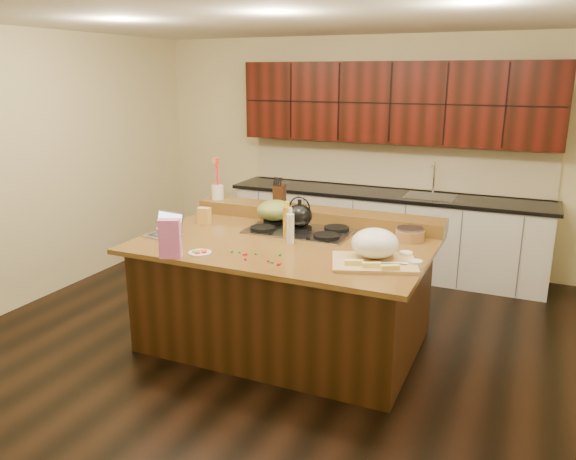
% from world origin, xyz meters
% --- Properties ---
extents(room, '(5.52, 5.02, 2.72)m').
position_xyz_m(room, '(0.00, 0.00, 1.35)').
color(room, black).
rests_on(room, ground).
extents(island, '(2.40, 1.60, 0.92)m').
position_xyz_m(island, '(0.00, 0.00, 0.46)').
color(island, black).
rests_on(island, ground).
extents(back_ledge, '(2.40, 0.30, 0.12)m').
position_xyz_m(back_ledge, '(0.00, 0.70, 0.98)').
color(back_ledge, black).
rests_on(back_ledge, island).
extents(cooktop, '(0.92, 0.52, 0.05)m').
position_xyz_m(cooktop, '(0.00, 0.30, 0.94)').
color(cooktop, gray).
rests_on(cooktop, island).
extents(back_counter, '(3.70, 0.66, 2.40)m').
position_xyz_m(back_counter, '(0.30, 2.23, 0.98)').
color(back_counter, silver).
rests_on(back_counter, ground).
extents(kettle, '(0.29, 0.29, 0.20)m').
position_xyz_m(kettle, '(0.00, 0.30, 1.07)').
color(kettle, black).
rests_on(kettle, cooktop).
extents(green_bowl, '(0.38, 0.38, 0.18)m').
position_xyz_m(green_bowl, '(-0.30, 0.43, 1.06)').
color(green_bowl, olive).
rests_on(green_bowl, cooktop).
extents(laptop, '(0.31, 0.26, 0.20)m').
position_xyz_m(laptop, '(-1.01, -0.28, 0.97)').
color(laptop, '#B7B7BC').
rests_on(laptop, island).
extents(oil_bottle, '(0.09, 0.09, 0.27)m').
position_xyz_m(oil_bottle, '(-0.02, 0.08, 1.06)').
color(oil_bottle, '#BC8421').
rests_on(oil_bottle, island).
extents(vinegar_bottle, '(0.07, 0.07, 0.25)m').
position_xyz_m(vinegar_bottle, '(0.07, -0.05, 1.04)').
color(vinegar_bottle, silver).
rests_on(vinegar_bottle, island).
extents(wooden_tray, '(0.72, 0.62, 0.25)m').
position_xyz_m(wooden_tray, '(0.82, -0.22, 1.03)').
color(wooden_tray, tan).
rests_on(wooden_tray, island).
extents(ramekin_a, '(0.12, 0.12, 0.04)m').
position_xyz_m(ramekin_a, '(1.13, -0.21, 0.94)').
color(ramekin_a, white).
rests_on(ramekin_a, island).
extents(ramekin_b, '(0.12, 0.12, 0.04)m').
position_xyz_m(ramekin_b, '(0.70, 0.11, 0.94)').
color(ramekin_b, white).
rests_on(ramekin_b, island).
extents(ramekin_c, '(0.13, 0.13, 0.04)m').
position_xyz_m(ramekin_c, '(1.02, -0.03, 0.94)').
color(ramekin_c, white).
rests_on(ramekin_c, island).
extents(strainer_bowl, '(0.24, 0.24, 0.09)m').
position_xyz_m(strainer_bowl, '(0.95, 0.43, 0.97)').
color(strainer_bowl, '#996B3F').
rests_on(strainer_bowl, island).
extents(kitchen_timer, '(0.10, 0.10, 0.07)m').
position_xyz_m(kitchen_timer, '(0.82, -0.18, 0.96)').
color(kitchen_timer, silver).
rests_on(kitchen_timer, island).
extents(pink_bag, '(0.18, 0.14, 0.30)m').
position_xyz_m(pink_bag, '(-0.61, -0.76, 1.07)').
color(pink_bag, '#DE68BD').
rests_on(pink_bag, island).
extents(candy_plate, '(0.21, 0.21, 0.01)m').
position_xyz_m(candy_plate, '(-0.47, -0.59, 0.93)').
color(candy_plate, white).
rests_on(candy_plate, island).
extents(package_box, '(0.11, 0.08, 0.15)m').
position_xyz_m(package_box, '(-0.91, 0.19, 1.00)').
color(package_box, gold).
rests_on(package_box, island).
extents(utensil_crock, '(0.13, 0.13, 0.14)m').
position_xyz_m(utensil_crock, '(-1.07, 0.70, 1.11)').
color(utensil_crock, white).
rests_on(utensil_crock, back_ledge).
extents(knife_block, '(0.13, 0.18, 0.20)m').
position_xyz_m(knife_block, '(-0.38, 0.70, 1.14)').
color(knife_block, black).
rests_on(knife_block, back_ledge).
extents(gumdrop_0, '(0.02, 0.02, 0.02)m').
position_xyz_m(gumdrop_0, '(-0.12, -0.48, 0.93)').
color(gumdrop_0, red).
rests_on(gumdrop_0, island).
extents(gumdrop_1, '(0.02, 0.02, 0.02)m').
position_xyz_m(gumdrop_1, '(-0.05, -0.44, 0.93)').
color(gumdrop_1, '#198C26').
rests_on(gumdrop_1, island).
extents(gumdrop_2, '(0.02, 0.02, 0.02)m').
position_xyz_m(gumdrop_2, '(0.21, -0.58, 0.93)').
color(gumdrop_2, red).
rests_on(gumdrop_2, island).
extents(gumdrop_3, '(0.02, 0.02, 0.02)m').
position_xyz_m(gumdrop_3, '(-0.25, -0.47, 0.93)').
color(gumdrop_3, '#198C26').
rests_on(gumdrop_3, island).
extents(gumdrop_4, '(0.02, 0.02, 0.02)m').
position_xyz_m(gumdrop_4, '(0.11, -0.55, 0.93)').
color(gumdrop_4, red).
rests_on(gumdrop_4, island).
extents(gumdrop_5, '(0.02, 0.02, 0.02)m').
position_xyz_m(gumdrop_5, '(-0.19, -0.45, 0.93)').
color(gumdrop_5, '#198C26').
rests_on(gumdrop_5, island).
extents(gumdrop_6, '(0.02, 0.02, 0.02)m').
position_xyz_m(gumdrop_6, '(-0.06, -0.59, 0.93)').
color(gumdrop_6, red).
rests_on(gumdrop_6, island).
extents(gumdrop_7, '(0.02, 0.02, 0.02)m').
position_xyz_m(gumdrop_7, '(0.15, -0.57, 0.93)').
color(gumdrop_7, '#198C26').
rests_on(gumdrop_7, island).
extents(gumdrop_8, '(0.02, 0.02, 0.02)m').
position_xyz_m(gumdrop_8, '(-0.13, -0.49, 0.93)').
color(gumdrop_8, red).
rests_on(gumdrop_8, island).
extents(gumdrop_9, '(0.02, 0.02, 0.02)m').
position_xyz_m(gumdrop_9, '(0.13, -0.39, 0.93)').
color(gumdrop_9, '#198C26').
rests_on(gumdrop_9, island).
extents(gumdrop_10, '(0.02, 0.02, 0.02)m').
position_xyz_m(gumdrop_10, '(0.21, -0.60, 0.93)').
color(gumdrop_10, red).
rests_on(gumdrop_10, island).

